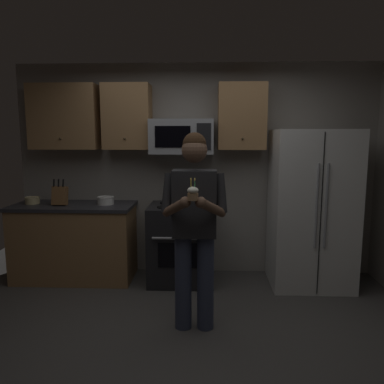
{
  "coord_description": "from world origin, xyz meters",
  "views": [
    {
      "loc": [
        0.15,
        -2.96,
        1.73
      ],
      "look_at": [
        0.02,
        0.24,
        1.25
      ],
      "focal_mm": 35.11,
      "sensor_mm": 36.0,
      "label": 1
    }
  ],
  "objects_px": {
    "knife_block": "(60,196)",
    "bowl_small_colored": "(32,200)",
    "person": "(194,221)",
    "cupcake": "(193,193)",
    "refrigerator": "(311,209)",
    "microwave": "(182,137)",
    "bowl_large_white": "(106,200)",
    "oven_range": "(182,243)"
  },
  "relations": [
    {
      "from": "person",
      "to": "cupcake",
      "type": "bearing_deg",
      "value": -90.0
    },
    {
      "from": "person",
      "to": "oven_range",
      "type": "bearing_deg",
      "value": 99.59
    },
    {
      "from": "microwave",
      "to": "person",
      "type": "distance_m",
      "value": 1.46
    },
    {
      "from": "cupcake",
      "to": "knife_block",
      "type": "bearing_deg",
      "value": 138.64
    },
    {
      "from": "oven_range",
      "to": "refrigerator",
      "type": "xyz_separation_m",
      "value": [
        1.5,
        -0.04,
        0.44
      ]
    },
    {
      "from": "refrigerator",
      "to": "person",
      "type": "relative_size",
      "value": 1.02
    },
    {
      "from": "knife_block",
      "to": "cupcake",
      "type": "distance_m",
      "value": 2.18
    },
    {
      "from": "knife_block",
      "to": "cupcake",
      "type": "bearing_deg",
      "value": -41.36
    },
    {
      "from": "oven_range",
      "to": "bowl_large_white",
      "type": "relative_size",
      "value": 4.63
    },
    {
      "from": "knife_block",
      "to": "bowl_small_colored",
      "type": "relative_size",
      "value": 1.83
    },
    {
      "from": "oven_range",
      "to": "bowl_small_colored",
      "type": "distance_m",
      "value": 1.87
    },
    {
      "from": "oven_range",
      "to": "bowl_small_colored",
      "type": "bearing_deg",
      "value": 178.77
    },
    {
      "from": "oven_range",
      "to": "cupcake",
      "type": "bearing_deg",
      "value": -82.54
    },
    {
      "from": "bowl_large_white",
      "to": "person",
      "type": "height_order",
      "value": "person"
    },
    {
      "from": "oven_range",
      "to": "cupcake",
      "type": "xyz_separation_m",
      "value": [
        0.19,
        -1.46,
        0.83
      ]
    },
    {
      "from": "bowl_large_white",
      "to": "bowl_small_colored",
      "type": "relative_size",
      "value": 1.15
    },
    {
      "from": "microwave",
      "to": "person",
      "type": "height_order",
      "value": "microwave"
    },
    {
      "from": "refrigerator",
      "to": "cupcake",
      "type": "xyz_separation_m",
      "value": [
        -1.31,
        -1.42,
        0.39
      ]
    },
    {
      "from": "oven_range",
      "to": "knife_block",
      "type": "xyz_separation_m",
      "value": [
        -1.43,
        -0.03,
        0.57
      ]
    },
    {
      "from": "refrigerator",
      "to": "bowl_large_white",
      "type": "bearing_deg",
      "value": 178.21
    },
    {
      "from": "microwave",
      "to": "cupcake",
      "type": "distance_m",
      "value": 1.65
    },
    {
      "from": "refrigerator",
      "to": "microwave",
      "type": "bearing_deg",
      "value": 173.97
    },
    {
      "from": "bowl_large_white",
      "to": "person",
      "type": "bearing_deg",
      "value": -46.69
    },
    {
      "from": "oven_range",
      "to": "microwave",
      "type": "bearing_deg",
      "value": 89.98
    },
    {
      "from": "refrigerator",
      "to": "knife_block",
      "type": "bearing_deg",
      "value": 179.81
    },
    {
      "from": "refrigerator",
      "to": "oven_range",
      "type": "bearing_deg",
      "value": 178.5
    },
    {
      "from": "microwave",
      "to": "cupcake",
      "type": "relative_size",
      "value": 4.26
    },
    {
      "from": "refrigerator",
      "to": "bowl_large_white",
      "type": "height_order",
      "value": "refrigerator"
    },
    {
      "from": "bowl_large_white",
      "to": "person",
      "type": "xyz_separation_m",
      "value": [
        1.1,
        -1.17,
        0.03
      ]
    },
    {
      "from": "knife_block",
      "to": "person",
      "type": "distance_m",
      "value": 1.96
    },
    {
      "from": "bowl_large_white",
      "to": "oven_range",
      "type": "bearing_deg",
      "value": -2.26
    },
    {
      "from": "person",
      "to": "cupcake",
      "type": "xyz_separation_m",
      "value": [
        0.0,
        -0.33,
        0.3
      ]
    },
    {
      "from": "refrigerator",
      "to": "bowl_large_white",
      "type": "relative_size",
      "value": 8.94
    },
    {
      "from": "bowl_small_colored",
      "to": "bowl_large_white",
      "type": "bearing_deg",
      "value": -0.18
    },
    {
      "from": "oven_range",
      "to": "refrigerator",
      "type": "distance_m",
      "value": 1.56
    },
    {
      "from": "microwave",
      "to": "cupcake",
      "type": "height_order",
      "value": "microwave"
    },
    {
      "from": "knife_block",
      "to": "bowl_small_colored",
      "type": "height_order",
      "value": "knife_block"
    },
    {
      "from": "knife_block",
      "to": "bowl_large_white",
      "type": "relative_size",
      "value": 1.59
    },
    {
      "from": "knife_block",
      "to": "oven_range",
      "type": "bearing_deg",
      "value": 1.17
    },
    {
      "from": "knife_block",
      "to": "bowl_small_colored",
      "type": "distance_m",
      "value": 0.38
    },
    {
      "from": "bowl_large_white",
      "to": "bowl_small_colored",
      "type": "distance_m",
      "value": 0.89
    },
    {
      "from": "oven_range",
      "to": "cupcake",
      "type": "relative_size",
      "value": 5.36
    }
  ]
}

